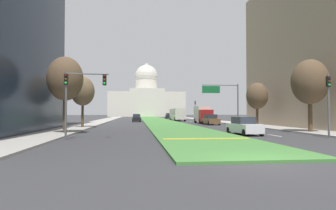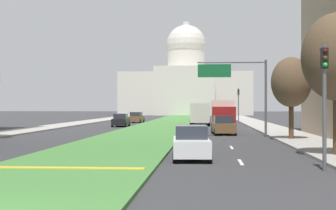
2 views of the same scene
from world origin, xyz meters
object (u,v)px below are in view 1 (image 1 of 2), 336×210
(traffic_light_near_right, at_px, (329,97))
(capitol_building, at_px, (146,100))
(street_tree_left_mid, at_px, (83,91))
(sedan_distant, at_px, (136,118))
(traffic_light_near_left, at_px, (77,90))
(sedan_very_far, at_px, (168,116))
(traffic_light_far_right, at_px, (195,108))
(city_bus, at_px, (177,114))
(overhead_guide_sign, at_px, (224,96))
(street_tree_left_near, at_px, (65,79))
(street_tree_right_near, at_px, (310,82))
(sedan_lead_stopped, at_px, (244,126))
(sedan_far_horizon, at_px, (136,117))
(box_truck_delivery, at_px, (203,114))
(street_tree_right_mid, at_px, (257,96))
(sedan_midblock, at_px, (211,120))

(traffic_light_near_right, bearing_deg, capitol_building, 94.87)
(street_tree_left_mid, xyz_separation_m, sedan_distant, (7.13, 24.02, -4.08))
(traffic_light_near_left, relative_size, sedan_very_far, 1.20)
(traffic_light_far_right, bearing_deg, city_bus, -136.80)
(overhead_guide_sign, xyz_separation_m, street_tree_left_near, (-20.38, -14.68, 0.63))
(capitol_building, relative_size, street_tree_right_near, 4.92)
(capitol_building, height_order, sedan_lead_stopped, capitol_building)
(traffic_light_near_left, bearing_deg, capitol_building, 85.49)
(traffic_light_near_left, relative_size, sedan_far_horizon, 1.20)
(overhead_guide_sign, bearing_deg, box_truck_delivery, 95.89)
(street_tree_left_mid, bearing_deg, traffic_light_near_right, -37.30)
(traffic_light_far_right, relative_size, street_tree_left_mid, 0.76)
(overhead_guide_sign, distance_m, sedan_lead_stopped, 18.06)
(sedan_distant, bearing_deg, street_tree_right_mid, -54.04)
(street_tree_right_near, bearing_deg, traffic_light_near_right, -109.29)
(sedan_lead_stopped, distance_m, sedan_distant, 38.41)
(street_tree_left_mid, bearing_deg, sedan_very_far, 71.66)
(street_tree_right_near, bearing_deg, sedan_midblock, 104.60)
(traffic_light_far_right, distance_m, street_tree_left_near, 51.41)
(box_truck_delivery, bearing_deg, city_bus, 98.75)
(traffic_light_far_right, height_order, box_truck_delivery, traffic_light_far_right)
(traffic_light_near_right, xyz_separation_m, traffic_light_far_right, (0.00, 52.99, 0.00))
(traffic_light_near_left, bearing_deg, sedan_distant, 83.57)
(sedan_far_horizon, bearing_deg, city_bus, -37.66)
(street_tree_left_near, relative_size, sedan_very_far, 1.71)
(traffic_light_near_right, bearing_deg, city_bus, 96.63)
(sedan_far_horizon, bearing_deg, street_tree_right_mid, -65.59)
(sedan_lead_stopped, relative_size, sedan_midblock, 1.03)
(traffic_light_near_left, xyz_separation_m, sedan_midblock, (16.85, 24.25, -2.98))
(street_tree_right_near, height_order, city_bus, street_tree_right_near)
(street_tree_right_near, xyz_separation_m, street_tree_left_mid, (-24.53, 11.77, -0.29))
(street_tree_right_mid, bearing_deg, traffic_light_far_right, 92.68)
(traffic_light_near_left, xyz_separation_m, box_truck_delivery, (17.02, 30.55, -2.12))
(street_tree_right_mid, distance_m, sedan_midblock, 9.57)
(street_tree_left_near, distance_m, sedan_very_far, 65.13)
(sedan_lead_stopped, height_order, sedan_far_horizon, sedan_lead_stopped)
(street_tree_right_near, distance_m, street_tree_right_mid, 12.19)
(capitol_building, bearing_deg, street_tree_right_mid, -83.43)
(street_tree_right_near, height_order, sedan_lead_stopped, street_tree_right_near)
(traffic_light_far_right, bearing_deg, overhead_guide_sign, -93.62)
(street_tree_right_mid, xyz_separation_m, sedan_very_far, (-6.96, 51.81, -3.57))
(traffic_light_far_right, relative_size, street_tree_right_mid, 0.82)
(street_tree_right_near, xyz_separation_m, street_tree_right_mid, (-0.26, 12.17, -0.74))
(sedan_lead_stopped, bearing_deg, street_tree_left_near, 171.22)
(capitol_building, height_order, sedan_distant, capitol_building)
(sedan_distant, xyz_separation_m, city_bus, (9.94, 6.53, 1.00))
(street_tree_right_mid, bearing_deg, sedan_lead_stopped, -118.13)
(capitol_building, distance_m, sedan_very_far, 53.96)
(traffic_light_far_right, bearing_deg, traffic_light_near_left, -111.01)
(traffic_light_far_right, height_order, sedan_far_horizon, traffic_light_far_right)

